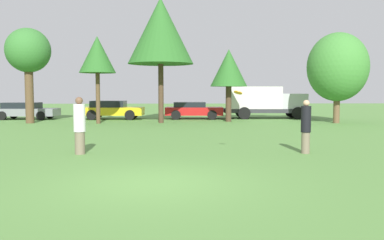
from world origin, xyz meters
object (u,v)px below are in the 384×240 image
object	(u,v)px
tree_2	(161,31)
tree_3	(229,69)
person_thrower	(80,126)
tree_1	(97,55)
tree_0	(28,52)
parked_car_red	(193,110)
frisbee	(238,93)
person_catcher	(306,126)
delivery_truck_silver	(264,101)
tree_4	(338,67)
parked_car_grey	(25,110)
parked_car_yellow	(112,109)

from	to	relation	value
tree_2	tree_3	size ratio (longest dim) A/B	1.65
person_thrower	tree_1	distance (m)	13.20
tree_2	tree_3	distance (m)	5.19
tree_0	parked_car_red	world-z (taller)	tree_0
frisbee	tree_1	bearing A→B (deg)	118.13
person_catcher	delivery_truck_silver	xyz separation A→B (m)	(2.38, 17.29, 0.42)
person_catcher	frisbee	distance (m)	2.55
tree_3	parked_car_red	size ratio (longest dim) A/B	1.13
tree_0	tree_2	xyz separation A→B (m)	(8.45, -0.08, 1.37)
tree_2	tree_4	size ratio (longest dim) A/B	1.38
person_thrower	tree_0	bearing A→B (deg)	116.73
tree_2	parked_car_red	size ratio (longest dim) A/B	1.87
person_thrower	tree_3	world-z (taller)	tree_3
tree_4	parked_car_red	distance (m)	10.45
frisbee	parked_car_red	distance (m)	17.13
parked_car_grey	person_thrower	bearing A→B (deg)	-61.86
tree_2	tree_1	bearing A→B (deg)	-174.22
parked_car_yellow	parked_car_red	size ratio (longest dim) A/B	1.05
person_thrower	delivery_truck_silver	distance (m)	19.75
tree_1	parked_car_grey	bearing A→B (deg)	146.12
parked_car_grey	tree_3	bearing A→B (deg)	-8.05
delivery_truck_silver	tree_4	bearing A→B (deg)	-49.18
tree_4	parked_car_grey	world-z (taller)	tree_4
person_catcher	delivery_truck_silver	bearing A→B (deg)	-97.05
person_catcher	frisbee	world-z (taller)	frisbee
frisbee	parked_car_yellow	world-z (taller)	frisbee
frisbee	tree_0	distance (m)	17.88
tree_2	parked_car_yellow	bearing A→B (deg)	136.22
tree_4	tree_3	bearing A→B (deg)	167.50
tree_3	parked_car_grey	bearing A→B (deg)	169.45
frisbee	tree_1	world-z (taller)	tree_1
person_catcher	tree_3	bearing A→B (deg)	-86.23
tree_0	parked_car_red	size ratio (longest dim) A/B	1.41
tree_3	parked_car_red	bearing A→B (deg)	131.01
frisbee	tree_4	bearing A→B (deg)	57.02
tree_1	tree_4	size ratio (longest dim) A/B	0.95
tree_4	parked_car_grey	bearing A→B (deg)	168.83
tree_3	parked_car_grey	size ratio (longest dim) A/B	1.08
person_thrower	tree_4	distance (m)	18.53
tree_4	delivery_truck_silver	xyz separation A→B (m)	(-3.71, 4.70, -2.28)
tree_1	tree_3	world-z (taller)	tree_1
tree_3	parked_car_yellow	world-z (taller)	tree_3
person_thrower	parked_car_yellow	size ratio (longest dim) A/B	0.41
parked_car_grey	tree_4	bearing A→B (deg)	-8.67
person_catcher	parked_car_red	world-z (taller)	person_catcher
tree_1	delivery_truck_silver	bearing A→B (deg)	21.48
tree_0	tree_3	bearing A→B (deg)	4.00
frisbee	parked_car_red	xyz separation A→B (m)	(-0.76, 17.06, -1.31)
parked_car_yellow	delivery_truck_silver	size ratio (longest dim) A/B	0.70
parked_car_grey	parked_car_red	size ratio (longest dim) A/B	1.05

